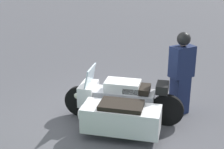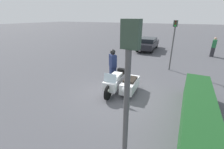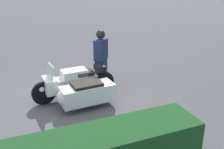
{
  "view_description": "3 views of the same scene",
  "coord_description": "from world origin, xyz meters",
  "views": [
    {
      "loc": [
        -2.01,
        6.16,
        3.57
      ],
      "look_at": [
        -0.08,
        -0.33,
        1.01
      ],
      "focal_mm": 55.0,
      "sensor_mm": 36.0,
      "label": 1
    },
    {
      "loc": [
        5.92,
        2.64,
        3.58
      ],
      "look_at": [
        -0.35,
        -0.5,
        0.85
      ],
      "focal_mm": 24.0,
      "sensor_mm": 36.0,
      "label": 2
    },
    {
      "loc": [
        1.67,
        7.33,
        3.79
      ],
      "look_at": [
        -1.25,
        0.45,
        0.89
      ],
      "focal_mm": 45.0,
      "sensor_mm": 36.0,
      "label": 3
    }
  ],
  "objects": [
    {
      "name": "police_motorcycle",
      "position": [
        -0.32,
        0.09,
        0.48
      ],
      "size": [
        2.6,
        1.33,
        1.17
      ],
      "rotation": [
        0.0,
        0.0,
        0.06
      ],
      "color": "black",
      "rests_on": "ground"
    },
    {
      "name": "officer_rider",
      "position": [
        -1.46,
        -1.01,
        0.99
      ],
      "size": [
        0.58,
        0.58,
        1.87
      ],
      "rotation": [
        0.0,
        0.0,
        2.37
      ],
      "color": "#192347",
      "rests_on": "ground"
    },
    {
      "name": "ground_plane",
      "position": [
        0.0,
        0.0,
        0.0
      ],
      "size": [
        160.0,
        160.0,
        0.0
      ],
      "primitive_type": "plane",
      "color": "#4C4C51"
    }
  ]
}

